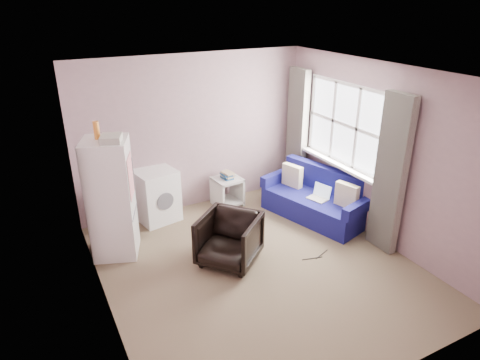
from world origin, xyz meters
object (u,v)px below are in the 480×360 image
object	(u,v)px
fridge	(111,198)
side_table	(227,189)
washing_machine	(156,194)
armchair	(229,237)
sofa	(317,200)

from	to	relation	value
fridge	side_table	world-z (taller)	fridge
washing_machine	armchair	bearing A→B (deg)	-84.27
sofa	washing_machine	bearing A→B (deg)	138.58
side_table	fridge	bearing A→B (deg)	-162.63
fridge	side_table	distance (m)	2.16
washing_machine	sofa	xyz separation A→B (m)	(2.31, -1.09, -0.16)
fridge	sofa	bearing A→B (deg)	12.86
washing_machine	side_table	distance (m)	1.22
armchair	washing_machine	distance (m)	1.68
fridge	sofa	world-z (taller)	fridge
armchair	side_table	distance (m)	1.71
side_table	armchair	bearing A→B (deg)	-115.17
armchair	sofa	world-z (taller)	sofa
fridge	washing_machine	world-z (taller)	fridge
armchair	fridge	distance (m)	1.63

